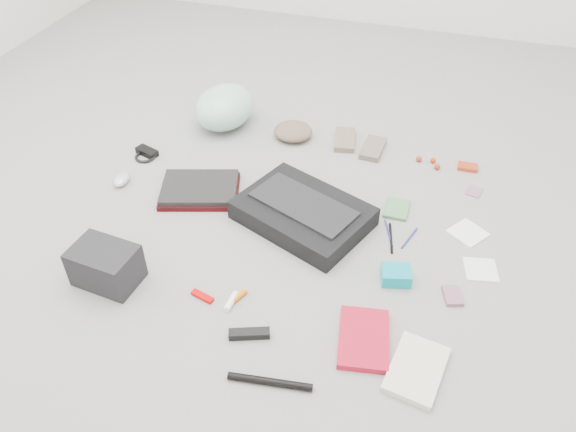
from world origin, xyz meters
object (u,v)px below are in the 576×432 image
(laptop, at_px, (199,187))
(messenger_bag, at_px, (303,213))
(book_red, at_px, (364,339))
(bike_helmet, at_px, (224,107))
(accordion_wallet, at_px, (396,275))
(camera_bag, at_px, (106,265))

(laptop, bearing_deg, messenger_bag, -22.39)
(book_red, bearing_deg, messenger_bag, 115.02)
(laptop, height_order, bike_helmet, bike_helmet)
(book_red, bearing_deg, laptop, 136.52)
(bike_helmet, height_order, accordion_wallet, bike_helmet)
(laptop, height_order, book_red, laptop)
(bike_helmet, bearing_deg, messenger_bag, -34.12)
(messenger_bag, relative_size, book_red, 2.07)
(laptop, xyz_separation_m, accordion_wallet, (0.82, -0.24, -0.01))
(camera_bag, relative_size, accordion_wallet, 2.17)
(laptop, height_order, camera_bag, camera_bag)
(book_red, height_order, accordion_wallet, accordion_wallet)
(camera_bag, bearing_deg, book_red, 6.14)
(camera_bag, height_order, accordion_wallet, camera_bag)
(bike_helmet, relative_size, accordion_wallet, 3.25)
(bike_helmet, xyz_separation_m, camera_bag, (-0.00, -1.03, -0.03))
(camera_bag, xyz_separation_m, book_red, (0.87, 0.01, -0.06))
(bike_helmet, height_order, book_red, bike_helmet)
(camera_bag, bearing_deg, messenger_bag, 47.53)
(laptop, relative_size, bike_helmet, 0.94)
(camera_bag, height_order, book_red, camera_bag)
(messenger_bag, bearing_deg, bike_helmet, 156.35)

